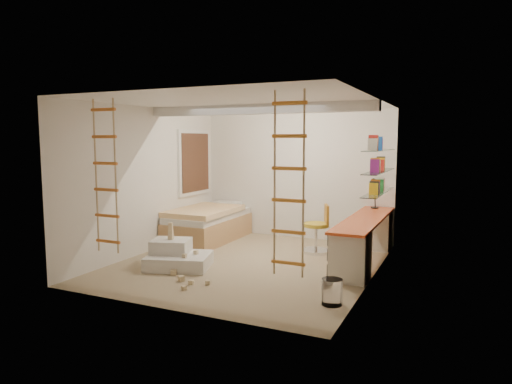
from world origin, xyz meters
The scene contains 15 objects.
floor centered at (0.00, 0.00, 0.00)m, with size 4.50×4.50×0.00m, color #9B8564.
ceiling_beam centered at (0.00, 0.30, 2.52)m, with size 4.00×0.18×0.16m, color white.
window_frame centered at (-1.97, 1.50, 1.55)m, with size 0.06×1.15×1.35m, color white.
window_blind centered at (-1.93, 1.50, 1.55)m, with size 0.02×1.00×1.20m, color #4C2D1E.
rope_ladder_left centered at (-1.35, -1.75, 1.52)m, with size 0.41×0.04×2.13m, color #C06720, non-canonical shape.
rope_ladder_right centered at (1.35, -1.75, 1.52)m, with size 0.41×0.04×2.13m, color orange, non-canonical shape.
waste_bin centered at (1.75, -1.28, 0.16)m, with size 0.26×0.26×0.32m, color white.
desk centered at (1.72, 0.86, 0.40)m, with size 0.56×2.80×0.75m.
shelves centered at (1.87, 1.13, 1.50)m, with size 0.25×1.80×0.71m.
bed centered at (-1.48, 1.23, 0.33)m, with size 1.02×2.00×0.69m.
task_lamp centered at (1.67, 1.82, 1.14)m, with size 0.14×0.36×0.57m.
swivel_chair centered at (0.82, 1.17, 0.32)m, with size 0.68×0.68×0.87m.
play_platform centered at (-0.95, -0.67, 0.17)m, with size 1.15×1.01×0.43m.
toy_blocks centered at (-0.69, -0.97, 0.25)m, with size 1.17×1.08×0.70m.
books centered at (1.87, 1.13, 1.59)m, with size 0.14×0.58×0.92m.
Camera 1 is at (3.16, -6.60, 2.03)m, focal length 32.00 mm.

